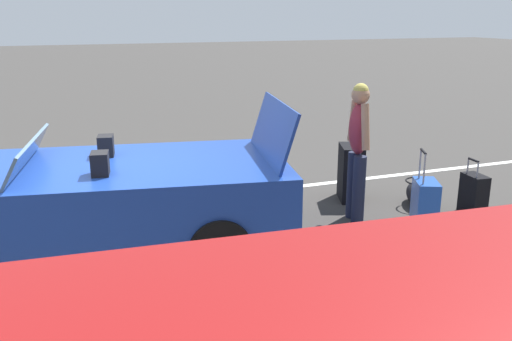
# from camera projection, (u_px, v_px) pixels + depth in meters

# --- Properties ---
(ground_plane) EXTENTS (80.00, 80.00, 0.00)m
(ground_plane) POSITION_uv_depth(u_px,v_px,m) (91.00, 252.00, 5.80)
(ground_plane) COLOR #383533
(lot_line_near) EXTENTS (18.00, 0.12, 0.01)m
(lot_line_near) POSITION_uv_depth(u_px,v_px,m) (83.00, 212.00, 6.96)
(lot_line_near) COLOR silver
(lot_line_near) RESTS_ON ground_plane
(lot_line_mid) EXTENTS (18.00, 0.12, 0.01)m
(lot_line_mid) POSITION_uv_depth(u_px,v_px,m) (104.00, 319.00, 4.53)
(lot_line_mid) COLOR silver
(lot_line_mid) RESTS_ON ground_plane
(convertible_car) EXTENTS (4.37, 2.43, 1.53)m
(convertible_car) POSITION_uv_depth(u_px,v_px,m) (66.00, 200.00, 5.60)
(convertible_car) COLOR navy
(convertible_car) RESTS_ON ground_plane
(suitcase_large_black) EXTENTS (0.43, 0.55, 0.74)m
(suitcase_large_black) POSITION_uv_depth(u_px,v_px,m) (351.00, 173.00, 7.32)
(suitcase_large_black) COLOR black
(suitcase_large_black) RESTS_ON ground_plane
(suitcase_medium_bright) EXTENTS (0.38, 0.46, 0.97)m
(suitcase_medium_bright) POSITION_uv_depth(u_px,v_px,m) (425.00, 207.00, 6.20)
(suitcase_medium_bright) COLOR #1E479E
(suitcase_medium_bright) RESTS_ON ground_plane
(suitcase_small_carryon) EXTENTS (0.24, 0.35, 0.71)m
(suitcase_small_carryon) POSITION_uv_depth(u_px,v_px,m) (474.00, 194.00, 6.84)
(suitcase_small_carryon) COLOR black
(suitcase_small_carryon) RESTS_ON ground_plane
(duffel_bag) EXTENTS (0.53, 0.71, 0.34)m
(duffel_bag) POSITION_uv_depth(u_px,v_px,m) (419.00, 194.00, 7.14)
(duffel_bag) COLOR black
(duffel_bag) RESTS_ON ground_plane
(traveler_person) EXTENTS (0.28, 0.61, 1.65)m
(traveler_person) POSITION_uv_depth(u_px,v_px,m) (358.00, 145.00, 6.44)
(traveler_person) COLOR #1E2338
(traveler_person) RESTS_ON ground_plane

